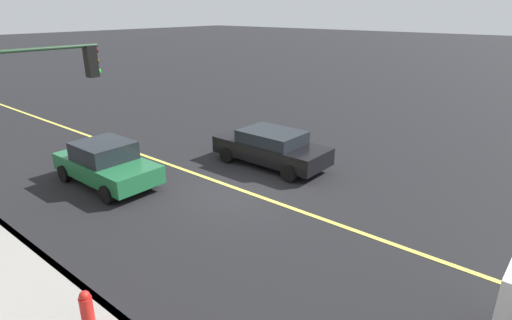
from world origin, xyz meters
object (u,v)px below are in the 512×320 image
(car_green, at_px, (106,163))
(traffic_light_mast, at_px, (29,100))
(car_black, at_px, (271,147))
(fire_hydrant, at_px, (87,312))

(car_green, bearing_deg, traffic_light_mast, 111.12)
(car_black, height_order, fire_hydrant, car_black)
(car_black, bearing_deg, traffic_light_mast, 72.87)
(traffic_light_mast, bearing_deg, car_green, -68.88)
(car_green, relative_size, traffic_light_mast, 0.81)
(traffic_light_mast, bearing_deg, fire_hydrant, 161.96)
(car_black, height_order, traffic_light_mast, traffic_light_mast)
(car_black, relative_size, traffic_light_mast, 0.90)
(car_black, distance_m, fire_hydrant, 9.65)
(traffic_light_mast, bearing_deg, car_black, -107.13)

